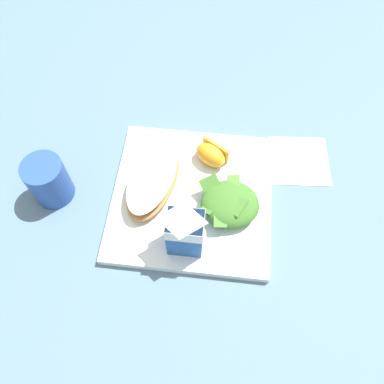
{
  "coord_description": "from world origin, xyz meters",
  "views": [
    {
      "loc": [
        -0.04,
        0.34,
        0.63
      ],
      "look_at": [
        0.0,
        0.0,
        0.03
      ],
      "focal_mm": 37.0,
      "sensor_mm": 36.0,
      "label": 1
    }
  ],
  "objects_px": {
    "cheesy_pizza_bread": "(153,178)",
    "orange_wedge_front": "(211,154)",
    "drinking_blue_cup": "(48,181)",
    "white_plate": "(192,197)",
    "milk_carton": "(182,229)",
    "paper_napkin": "(299,160)",
    "green_salad_pile": "(230,204)"
  },
  "relations": [
    {
      "from": "cheesy_pizza_bread",
      "to": "orange_wedge_front",
      "type": "height_order",
      "value": "orange_wedge_front"
    },
    {
      "from": "drinking_blue_cup",
      "to": "white_plate",
      "type": "bearing_deg",
      "value": -176.6
    },
    {
      "from": "milk_carton",
      "to": "paper_napkin",
      "type": "height_order",
      "value": "milk_carton"
    },
    {
      "from": "orange_wedge_front",
      "to": "milk_carton",
      "type": "bearing_deg",
      "value": 79.57
    },
    {
      "from": "white_plate",
      "to": "orange_wedge_front",
      "type": "bearing_deg",
      "value": -109.25
    },
    {
      "from": "white_plate",
      "to": "cheesy_pizza_bread",
      "type": "distance_m",
      "value": 0.08
    },
    {
      "from": "orange_wedge_front",
      "to": "drinking_blue_cup",
      "type": "height_order",
      "value": "drinking_blue_cup"
    },
    {
      "from": "cheesy_pizza_bread",
      "to": "milk_carton",
      "type": "bearing_deg",
      "value": 121.38
    },
    {
      "from": "orange_wedge_front",
      "to": "cheesy_pizza_bread",
      "type": "bearing_deg",
      "value": 32.28
    },
    {
      "from": "paper_napkin",
      "to": "drinking_blue_cup",
      "type": "relative_size",
      "value": 1.27
    },
    {
      "from": "green_salad_pile",
      "to": "milk_carton",
      "type": "bearing_deg",
      "value": 45.41
    },
    {
      "from": "white_plate",
      "to": "paper_napkin",
      "type": "height_order",
      "value": "white_plate"
    },
    {
      "from": "orange_wedge_front",
      "to": "green_salad_pile",
      "type": "bearing_deg",
      "value": 112.26
    },
    {
      "from": "orange_wedge_front",
      "to": "paper_napkin",
      "type": "relative_size",
      "value": 0.64
    },
    {
      "from": "milk_carton",
      "to": "paper_napkin",
      "type": "relative_size",
      "value": 1.0
    },
    {
      "from": "cheesy_pizza_bread",
      "to": "paper_napkin",
      "type": "xyz_separation_m",
      "value": [
        -0.27,
        -0.09,
        -0.03
      ]
    },
    {
      "from": "white_plate",
      "to": "paper_napkin",
      "type": "xyz_separation_m",
      "value": [
        -0.19,
        -0.11,
        -0.01
      ]
    },
    {
      "from": "cheesy_pizza_bread",
      "to": "orange_wedge_front",
      "type": "xyz_separation_m",
      "value": [
        -0.1,
        -0.06,
        0.0
      ]
    },
    {
      "from": "green_salad_pile",
      "to": "milk_carton",
      "type": "distance_m",
      "value": 0.11
    },
    {
      "from": "paper_napkin",
      "to": "drinking_blue_cup",
      "type": "xyz_separation_m",
      "value": [
        0.44,
        0.12,
        0.04
      ]
    },
    {
      "from": "cheesy_pizza_bread",
      "to": "white_plate",
      "type": "bearing_deg",
      "value": 168.05
    },
    {
      "from": "green_salad_pile",
      "to": "paper_napkin",
      "type": "xyz_separation_m",
      "value": [
        -0.13,
        -0.13,
        -0.03
      ]
    },
    {
      "from": "cheesy_pizza_bread",
      "to": "orange_wedge_front",
      "type": "bearing_deg",
      "value": -147.72
    },
    {
      "from": "milk_carton",
      "to": "orange_wedge_front",
      "type": "bearing_deg",
      "value": -100.43
    },
    {
      "from": "milk_carton",
      "to": "paper_napkin",
      "type": "xyz_separation_m",
      "value": [
        -0.2,
        -0.2,
        -0.07
      ]
    },
    {
      "from": "orange_wedge_front",
      "to": "paper_napkin",
      "type": "xyz_separation_m",
      "value": [
        -0.17,
        -0.03,
        -0.03
      ]
    },
    {
      "from": "drinking_blue_cup",
      "to": "orange_wedge_front",
      "type": "bearing_deg",
      "value": -161.68
    },
    {
      "from": "white_plate",
      "to": "milk_carton",
      "type": "distance_m",
      "value": 0.12
    },
    {
      "from": "green_salad_pile",
      "to": "orange_wedge_front",
      "type": "xyz_separation_m",
      "value": [
        0.04,
        -0.1,
        -0.0
      ]
    },
    {
      "from": "paper_napkin",
      "to": "drinking_blue_cup",
      "type": "bearing_deg",
      "value": 15.15
    },
    {
      "from": "cheesy_pizza_bread",
      "to": "orange_wedge_front",
      "type": "relative_size",
      "value": 2.6
    },
    {
      "from": "orange_wedge_front",
      "to": "white_plate",
      "type": "bearing_deg",
      "value": 70.75
    }
  ]
}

